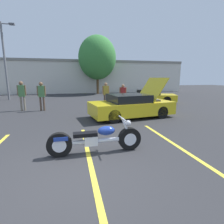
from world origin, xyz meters
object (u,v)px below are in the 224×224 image
object	(u,v)px
motorcycle	(96,139)
spectator_midground	(42,94)
light_pole	(6,58)
parked_car_right_row	(149,96)
tree_background	(97,58)
spectator_by_show_car	(123,94)
spectator_near_motorcycle	(106,92)
spectator_far_lot	(22,93)
show_car_hood_open	(132,106)

from	to	relation	value
motorcycle	spectator_midground	distance (m)	7.55
light_pole	motorcycle	distance (m)	15.43
motorcycle	parked_car_right_row	xyz separation A→B (m)	(5.80, 9.06, 0.13)
tree_background	spectator_by_show_car	bearing A→B (deg)	-89.05
parked_car_right_row	spectator_near_motorcycle	xyz separation A→B (m)	(-3.95, -1.05, 0.49)
light_pole	spectator_far_lot	xyz separation A→B (m)	(2.66, -6.25, -2.70)
spectator_by_show_car	tree_background	bearing A→B (deg)	90.95
light_pole	tree_background	distance (m)	10.14
motorcycle	show_car_hood_open	distance (m)	4.79
motorcycle	spectator_by_show_car	bearing A→B (deg)	67.08
light_pole	tree_background	bearing A→B (deg)	26.42
show_car_hood_open	spectator_near_motorcycle	xyz separation A→B (m)	(-0.63, 3.91, 0.42)
motorcycle	spectator_far_lot	bearing A→B (deg)	115.40
spectator_midground	spectator_far_lot	size ratio (longest dim) A/B	0.98
tree_background	motorcycle	size ratio (longest dim) A/B	2.76
tree_background	spectator_far_lot	bearing A→B (deg)	-120.77
motorcycle	spectator_near_motorcycle	xyz separation A→B (m)	(1.84, 8.01, 0.63)
spectator_far_lot	motorcycle	bearing A→B (deg)	-63.68
motorcycle	show_car_hood_open	world-z (taller)	show_car_hood_open
spectator_by_show_car	spectator_far_lot	xyz separation A→B (m)	(-6.58, 0.19, 0.16)
tree_background	show_car_hood_open	bearing A→B (deg)	-91.06
spectator_midground	spectator_far_lot	world-z (taller)	spectator_far_lot
parked_car_right_row	spectator_near_motorcycle	size ratio (longest dim) A/B	2.62
motorcycle	show_car_hood_open	bearing A→B (deg)	57.96
show_car_hood_open	parked_car_right_row	bearing A→B (deg)	47.75
spectator_by_show_car	spectator_far_lot	bearing A→B (deg)	178.30
show_car_hood_open	spectator_near_motorcycle	size ratio (longest dim) A/B	2.64
motorcycle	spectator_midground	xyz separation A→B (m)	(-2.45, 7.11, 0.69)
show_car_hood_open	spectator_near_motorcycle	distance (m)	3.99
spectator_near_motorcycle	spectator_by_show_car	size ratio (longest dim) A/B	1.06
tree_background	spectator_far_lot	size ratio (longest dim) A/B	3.90
tree_background	parked_car_right_row	world-z (taller)	tree_background
spectator_by_show_car	spectator_midground	bearing A→B (deg)	-178.90
light_pole	show_car_hood_open	bearing A→B (deg)	-47.38
spectator_near_motorcycle	spectator_midground	distance (m)	4.39
spectator_by_show_car	spectator_midground	distance (m)	5.37
show_car_hood_open	spectator_near_motorcycle	bearing A→B (deg)	90.66
parked_car_right_row	motorcycle	bearing A→B (deg)	-102.30
spectator_near_motorcycle	spectator_midground	size ratio (longest dim) A/B	0.95
parked_car_right_row	spectator_midground	size ratio (longest dim) A/B	2.49
motorcycle	spectator_near_motorcycle	distance (m)	8.24
spectator_near_motorcycle	spectator_by_show_car	xyz separation A→B (m)	(1.07, -0.80, -0.07)
show_car_hood_open	parked_car_right_row	size ratio (longest dim) A/B	1.01
tree_background	spectator_near_motorcycle	world-z (taller)	tree_background
motorcycle	show_car_hood_open	size ratio (longest dim) A/B	0.58
spectator_far_lot	parked_car_right_row	bearing A→B (deg)	9.92
motorcycle	spectator_by_show_car	distance (m)	7.80
spectator_near_motorcycle	spectator_far_lot	size ratio (longest dim) A/B	0.93
spectator_by_show_car	parked_car_right_row	bearing A→B (deg)	32.69
motorcycle	spectator_by_show_car	xyz separation A→B (m)	(2.91, 7.22, 0.56)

